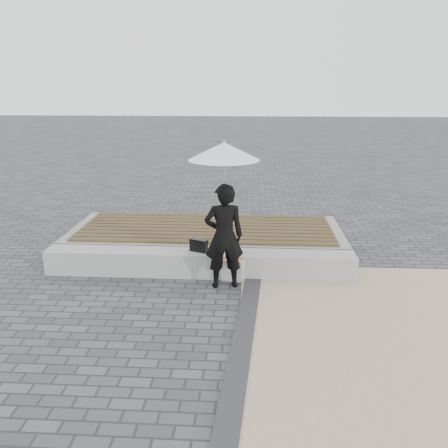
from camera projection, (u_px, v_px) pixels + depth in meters
The scene contains 10 objects.
ground at pixel (186, 322), 6.07m from camera, with size 80.00×80.00×0.00m, color #4F5055.
edging_band at pixel (242, 343), 5.54m from camera, with size 0.25×5.20×0.04m, color #323335.
seating_ledge at pixel (199, 263), 7.54m from camera, with size 5.00×0.45×0.40m, color #ABACA6.
timber_platform at pixel (206, 239), 8.68m from camera, with size 5.00×2.00×0.40m, color #A1A29C.
timber_decking at pixel (206, 228), 8.62m from camera, with size 4.60×1.80×0.04m, color brown, non-canonical shape.
woman at pixel (224, 236), 6.91m from camera, with size 0.59×0.39×1.61m, color black.
parasol at pixel (224, 151), 6.54m from camera, with size 1.02×1.02×1.31m.
handbag at pixel (199, 245), 7.43m from camera, with size 0.29×0.10×0.21m, color black.
canvas_tote at pixel (233, 270), 7.30m from camera, with size 0.34×0.14×0.36m, color silver.
magazine at pixel (232, 260), 7.20m from camera, with size 0.31×0.23×0.01m, color #FF3356.
Camera 1 is at (0.83, -5.39, 2.99)m, focal length 37.17 mm.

